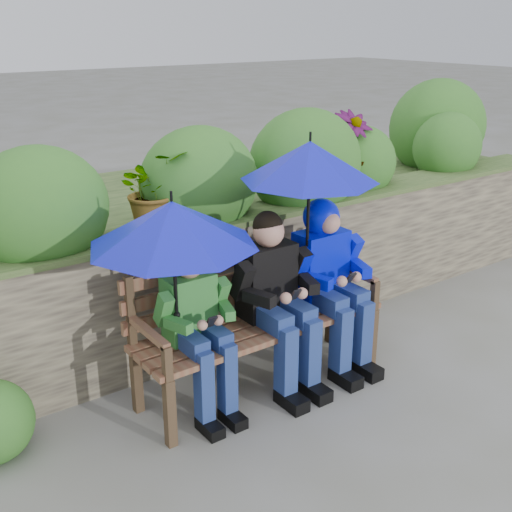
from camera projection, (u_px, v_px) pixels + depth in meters
ground at (264, 387)px, 4.47m from camera, size 60.00×60.00×0.00m
garden_backdrop at (157, 239)px, 5.46m from camera, size 8.00×2.85×1.88m
park_bench at (255, 312)px, 4.38m from camera, size 1.79×0.53×0.95m
boy_left at (197, 323)px, 4.01m from camera, size 0.48×0.55×1.12m
boy_middle at (276, 293)px, 4.31m from camera, size 0.57×0.66×1.23m
boy_right at (329, 271)px, 4.57m from camera, size 0.57×0.69×1.24m
umbrella_left at (173, 224)px, 3.69m from camera, size 1.02×1.02×0.80m
umbrella_right at (310, 161)px, 4.21m from camera, size 0.93×0.93×1.01m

